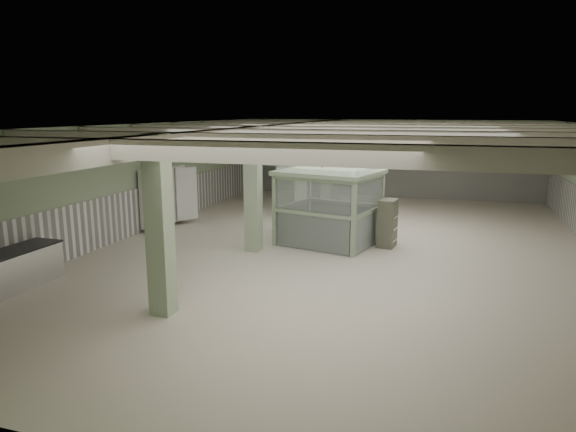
% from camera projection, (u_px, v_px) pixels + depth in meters
% --- Properties ---
extents(floor, '(20.00, 20.00, 0.00)m').
position_uv_depth(floor, '(345.00, 248.00, 15.23)').
color(floor, silver).
rests_on(floor, ground).
extents(ceiling, '(14.00, 20.00, 0.02)m').
position_uv_depth(ceiling, '(347.00, 126.00, 14.51)').
color(ceiling, silver).
rests_on(ceiling, wall_back).
extents(wall_back, '(14.00, 0.02, 3.60)m').
position_uv_depth(wall_back, '(388.00, 158.00, 24.21)').
color(wall_back, '#96AC8A').
rests_on(wall_back, floor).
extents(wall_front, '(14.00, 0.02, 3.60)m').
position_uv_depth(wall_front, '(165.00, 321.00, 5.53)').
color(wall_front, '#96AC8A').
rests_on(wall_front, floor).
extents(wall_left, '(0.02, 20.00, 3.60)m').
position_uv_depth(wall_left, '(137.00, 179.00, 16.94)').
color(wall_left, '#96AC8A').
rests_on(wall_left, floor).
extents(wainscot_left, '(0.05, 19.90, 1.50)m').
position_uv_depth(wainscot_left, '(140.00, 210.00, 17.14)').
color(wainscot_left, white).
rests_on(wainscot_left, floor).
extents(wainscot_back, '(13.90, 0.05, 1.50)m').
position_uv_depth(wainscot_back, '(387.00, 181.00, 24.39)').
color(wainscot_back, white).
rests_on(wainscot_back, floor).
extents(girder, '(0.45, 19.90, 0.40)m').
position_uv_depth(girder, '(265.00, 132.00, 15.29)').
color(girder, beige).
rests_on(girder, ceiling).
extents(beam_a, '(13.90, 0.35, 0.32)m').
position_uv_depth(beam_a, '(249.00, 152.00, 7.54)').
color(beam_a, beige).
rests_on(beam_a, ceiling).
extents(beam_b, '(13.90, 0.35, 0.32)m').
position_uv_depth(beam_b, '(297.00, 142.00, 9.87)').
color(beam_b, beige).
rests_on(beam_b, ceiling).
extents(beam_c, '(13.90, 0.35, 0.32)m').
position_uv_depth(beam_c, '(327.00, 136.00, 12.21)').
color(beam_c, beige).
rests_on(beam_c, ceiling).
extents(beam_d, '(13.90, 0.35, 0.32)m').
position_uv_depth(beam_d, '(347.00, 132.00, 14.54)').
color(beam_d, beige).
rests_on(beam_d, ceiling).
extents(beam_e, '(13.90, 0.35, 0.32)m').
position_uv_depth(beam_e, '(362.00, 129.00, 16.88)').
color(beam_e, beige).
rests_on(beam_e, ceiling).
extents(beam_f, '(13.90, 0.35, 0.32)m').
position_uv_depth(beam_f, '(373.00, 127.00, 19.21)').
color(beam_f, beige).
rests_on(beam_f, ceiling).
extents(beam_g, '(13.90, 0.35, 0.32)m').
position_uv_depth(beam_g, '(382.00, 125.00, 21.54)').
color(beam_g, beige).
rests_on(beam_g, ceiling).
extents(column_a, '(0.42, 0.42, 3.60)m').
position_uv_depth(column_a, '(160.00, 227.00, 10.01)').
color(column_a, '#A4B995').
rests_on(column_a, floor).
extents(column_b, '(0.42, 0.42, 3.60)m').
position_uv_depth(column_b, '(253.00, 190.00, 14.67)').
color(column_b, '#A4B995').
rests_on(column_b, floor).
extents(column_c, '(0.42, 0.42, 3.60)m').
position_uv_depth(column_c, '(301.00, 170.00, 19.34)').
color(column_c, '#A4B995').
rests_on(column_c, floor).
extents(column_d, '(0.42, 0.42, 3.60)m').
position_uv_depth(column_d, '(326.00, 161.00, 23.08)').
color(column_d, '#A4B995').
rests_on(column_d, floor).
extents(pendant_front, '(0.44, 0.44, 0.22)m').
position_uv_depth(pendant_front, '(322.00, 162.00, 9.80)').
color(pendant_front, '#324335').
rests_on(pendant_front, ceiling).
extents(pendant_mid, '(0.44, 0.44, 0.22)m').
position_uv_depth(pendant_mid, '(367.00, 144.00, 14.94)').
color(pendant_mid, '#324335').
rests_on(pendant_mid, ceiling).
extents(pendant_back, '(0.44, 0.44, 0.22)m').
position_uv_depth(pendant_back, '(388.00, 136.00, 19.60)').
color(pendant_back, '#324335').
rests_on(pendant_back, ceiling).
extents(walkin_cooler, '(0.94, 2.17, 1.99)m').
position_uv_depth(walkin_cooler, '(164.00, 199.00, 17.93)').
color(walkin_cooler, white).
rests_on(walkin_cooler, floor).
extents(guard_booth, '(3.29, 2.97, 2.39)m').
position_uv_depth(guard_booth, '(329.00, 193.00, 15.54)').
color(guard_booth, '#8DA382').
rests_on(guard_booth, floor).
extents(filing_cabinet, '(0.55, 0.72, 1.44)m').
position_uv_depth(filing_cabinet, '(388.00, 223.00, 15.32)').
color(filing_cabinet, '#5F6151').
rests_on(filing_cabinet, floor).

